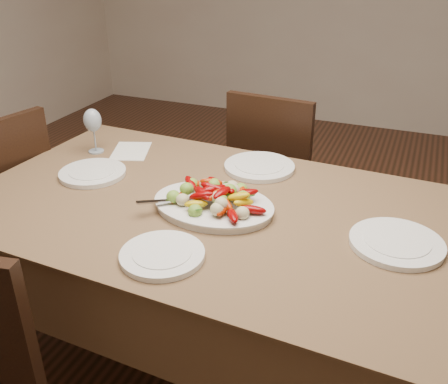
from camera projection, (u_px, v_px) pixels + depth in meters
floor at (205, 316)px, 2.35m from camera, size 6.00×6.00×0.00m
dining_table at (224, 295)px, 1.89m from camera, size 1.88×1.12×0.76m
chair_far at (280, 176)px, 2.61m from camera, size 0.45×0.45×0.95m
serving_platter at (213, 207)px, 1.70m from camera, size 0.43×0.32×0.02m
roasted_vegetables at (213, 192)px, 1.68m from camera, size 0.35×0.24×0.09m
serving_spoon at (191, 198)px, 1.68m from camera, size 0.23×0.25×0.03m
plate_left at (93, 173)px, 1.95m from camera, size 0.26×0.26×0.02m
plate_right at (396, 243)px, 1.50m from camera, size 0.28×0.28×0.02m
plate_far at (259, 167)px, 2.00m from camera, size 0.28×0.28×0.02m
plate_near at (162, 255)px, 1.45m from camera, size 0.25×0.25×0.02m
wine_glass at (94, 130)px, 2.12m from camera, size 0.08×0.08×0.20m
menu_card at (131, 151)px, 2.17m from camera, size 0.21×0.25×0.00m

